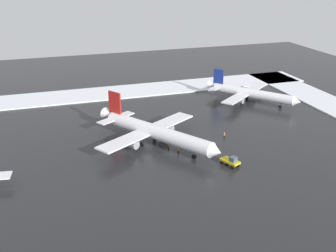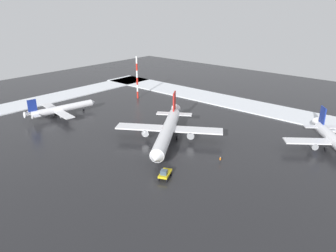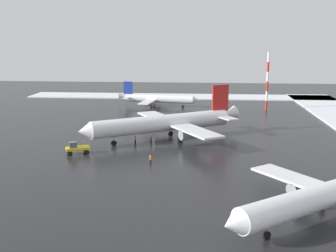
% 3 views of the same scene
% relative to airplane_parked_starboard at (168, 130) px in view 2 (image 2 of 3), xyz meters
% --- Properties ---
extents(ground_plane, '(240.00, 240.00, 0.00)m').
position_rel_airplane_parked_starboard_xyz_m(ground_plane, '(2.46, 0.93, -3.85)').
color(ground_plane, '#232326').
extents(snow_bank_far, '(152.00, 16.00, 0.38)m').
position_rel_airplane_parked_starboard_xyz_m(snow_bank_far, '(2.46, -49.07, -3.66)').
color(snow_bank_far, white).
rests_on(snow_bank_far, ground_plane).
extents(snow_bank_right, '(14.00, 116.00, 0.38)m').
position_rel_airplane_parked_starboard_xyz_m(snow_bank_right, '(69.46, 0.93, -3.66)').
color(snow_bank_right, white).
rests_on(snow_bank_right, ground_plane).
extents(airplane_parked_starboard, '(29.91, 34.87, 11.64)m').
position_rel_airplane_parked_starboard_xyz_m(airplane_parked_starboard, '(0.00, 0.00, 0.00)').
color(airplane_parked_starboard, white).
rests_on(airplane_parked_starboard, ground_plane).
extents(airplane_foreground_jet, '(22.76, 27.29, 8.11)m').
position_rel_airplane_parked_starboard_xyz_m(airplane_foreground_jet, '(45.50, 7.07, -1.16)').
color(airplane_foreground_jet, white).
rests_on(airplane_foreground_jet, ground_plane).
extents(pushback_tug, '(3.88, 5.10, 2.50)m').
position_rel_airplane_parked_starboard_xyz_m(pushback_tug, '(-13.46, 16.56, -2.56)').
color(pushback_tug, gold).
rests_on(pushback_tug, ground_plane).
extents(ground_crew_near_tug, '(0.36, 0.36, 1.71)m').
position_rel_airplane_parked_starboard_xyz_m(ground_crew_near_tug, '(-19.08, 1.16, -2.88)').
color(ground_crew_near_tug, black).
rests_on(ground_crew_near_tug, ground_plane).
extents(ground_crew_mid_apron, '(0.36, 0.36, 1.71)m').
position_rel_airplane_parked_starboard_xyz_m(ground_crew_mid_apron, '(-2.65, 3.09, -2.88)').
color(ground_crew_mid_apron, black).
rests_on(ground_crew_mid_apron, ground_plane).
extents(ground_crew_by_nose_gear, '(0.36, 0.36, 1.71)m').
position_rel_airplane_parked_starboard_xyz_m(ground_crew_by_nose_gear, '(-4.11, 6.37, -2.88)').
color(ground_crew_by_nose_gear, black).
rests_on(ground_crew_by_nose_gear, ground_plane).
extents(antenna_mast, '(0.70, 0.70, 18.16)m').
position_rel_airplane_parked_starboard_xyz_m(antenna_mast, '(41.61, -28.03, 5.23)').
color(antenna_mast, red).
rests_on(antenna_mast, ground_plane).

